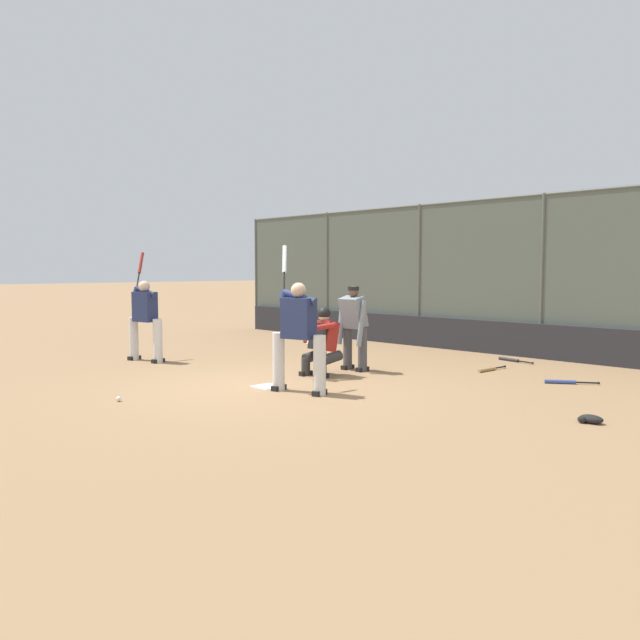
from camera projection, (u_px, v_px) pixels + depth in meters
ground_plane at (268, 387)px, 10.16m from camera, size 160.00×160.00×0.00m
home_plate_marker at (268, 386)px, 10.16m from camera, size 0.43×0.43×0.01m
backstop_fence at (476, 272)px, 14.50m from camera, size 16.19×0.08×3.53m
padding_wall at (472, 335)px, 14.55m from camera, size 15.78×0.18×0.75m
bleachers_beyond at (429, 318)px, 18.51m from camera, size 11.27×2.50×1.48m
batter_at_plate at (298, 333)px, 9.62m from camera, size 1.16×0.58×2.30m
catcher_behind_plate at (321, 340)px, 11.17m from camera, size 0.65×0.76×1.24m
umpire_home at (354, 326)px, 11.75m from camera, size 0.65×0.39×1.60m
batter_on_deck at (145, 317)px, 12.95m from camera, size 1.14×0.59×2.29m
spare_bat_near_backstop at (489, 369)px, 11.75m from camera, size 0.12×0.87×0.07m
spare_bat_by_padding at (314, 341)px, 16.41m from camera, size 0.37×0.78×0.07m
spare_bat_third_base_side at (564, 382)px, 10.42m from camera, size 0.75×0.54×0.07m
spare_bat_first_base_side at (511, 360)px, 12.98m from camera, size 0.85×0.22×0.07m
fielding_glove_on_dirt at (590, 419)px, 7.75m from camera, size 0.29×0.22×0.11m
baseball_loose at (119, 399)px, 9.02m from camera, size 0.07×0.07×0.07m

